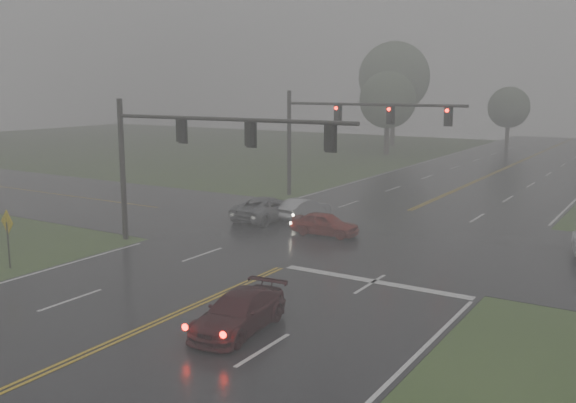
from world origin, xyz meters
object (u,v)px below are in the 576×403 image
Objects in this scene: sedan_maroon at (239,331)px; signal_gantry_near at (184,145)px; sedan_silver at (303,219)px; sedan_red at (325,235)px; car_grey at (268,220)px; signal_gantry_far at (339,124)px.

signal_gantry_near reaches higher than sedan_maroon.
sedan_silver is at bearing 108.36° from sedan_maroon.
sedan_maroon and sedan_silver have the same top height.
sedan_red is 5.29m from car_grey.
signal_gantry_near is (-8.77, 7.50, 5.31)m from sedan_maroon.
sedan_red and sedan_silver have the same top height.
signal_gantry_far is (-4.66, 10.48, 5.50)m from sedan_red.
signal_gantry_far is (-1.40, 7.31, 5.50)m from sedan_silver.
sedan_silver is 9.25m from signal_gantry_far.
sedan_red is at bearing 54.88° from signal_gantry_near.
car_grey is at bearing 93.31° from signal_gantry_near.
signal_gantry_far is at bearing -70.94° from sedan_silver.
sedan_maroon is 1.17× the size of sedan_red.
sedan_silver is at bearing 82.60° from signal_gantry_near.
signal_gantry_far reaches higher than sedan_maroon.
signal_gantry_far is (-8.92, 24.39, 5.50)m from sedan_maroon.
sedan_red is at bearing -66.03° from signal_gantry_far.
sedan_silver is 2.21m from car_grey.
sedan_red is at bearing 163.16° from car_grey.
car_grey is (-1.72, -1.38, 0.00)m from sedan_silver.
sedan_maroon is 0.32× the size of signal_gantry_near.
signal_gantry_far reaches higher than signal_gantry_near.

